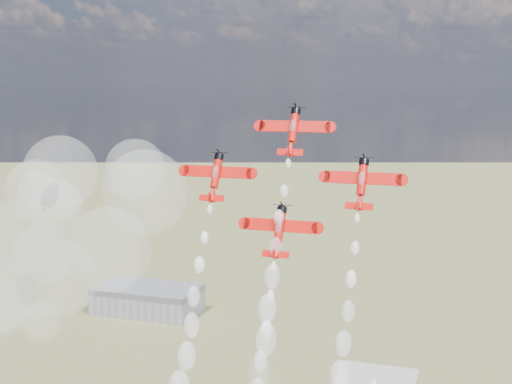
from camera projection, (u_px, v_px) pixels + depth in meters
The scene contains 6 objects.
hangar at pixel (148, 299), 352.20m from camera, with size 50.00×28.00×13.00m.
plane_lead at pixel (293, 130), 135.30m from camera, with size 14.03×7.15×9.25m.
plane_left at pixel (216, 176), 136.87m from camera, with size 14.03×7.15×9.25m.
plane_right at pixel (362, 182), 127.99m from camera, with size 14.03×7.15×9.25m.
plane_slot at pixel (279, 230), 129.56m from camera, with size 14.03×7.15×9.25m.
drifted_smoke_cloud at pixel (63, 238), 177.43m from camera, with size 56.77×40.22×54.46m.
Camera 1 is at (38.94, -125.06, 113.33)m, focal length 50.00 mm.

